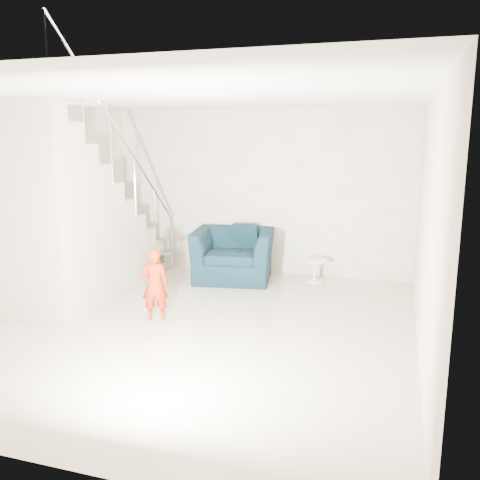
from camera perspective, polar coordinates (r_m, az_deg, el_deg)
name	(u,v)px	position (r m, az deg, el deg)	size (l,w,h in m)	color
floor	(198,327)	(6.22, -4.69, -9.75)	(5.50, 5.50, 0.00)	tan
ceiling	(194,95)	(5.81, -5.15, 15.90)	(5.50, 5.50, 0.00)	silver
back_wall	(259,192)	(8.45, 2.18, 5.40)	(5.00, 5.00, 0.00)	#A69A87
front_wall	(35,280)	(3.53, -22.05, -4.17)	(5.00, 5.00, 0.00)	#A69A87
left_wall	(17,208)	(7.19, -23.73, 3.34)	(5.50, 5.50, 0.00)	#A69A87
right_wall	(427,228)	(5.44, 20.26, 1.26)	(5.50, 5.50, 0.00)	#A69A87
armchair	(233,255)	(8.12, -0.75, -1.64)	(1.23, 1.08, 0.80)	black
toddler	(155,285)	(6.39, -9.55, -4.98)	(0.33, 0.22, 0.91)	#AC2705
side_table	(315,266)	(8.07, 8.39, -2.95)	(0.37, 0.37, 0.37)	silver
staircase	(78,233)	(7.37, -17.74, 0.78)	(1.02, 3.03, 3.62)	#ADA089
cushion	(246,237)	(8.35, 0.63, 0.40)	(0.43, 0.12, 0.41)	black
throw	(201,246)	(8.25, -4.39, -0.73)	(0.05, 0.47, 0.52)	black
phone	(162,259)	(6.25, -8.73, -2.14)	(0.02, 0.05, 0.10)	black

